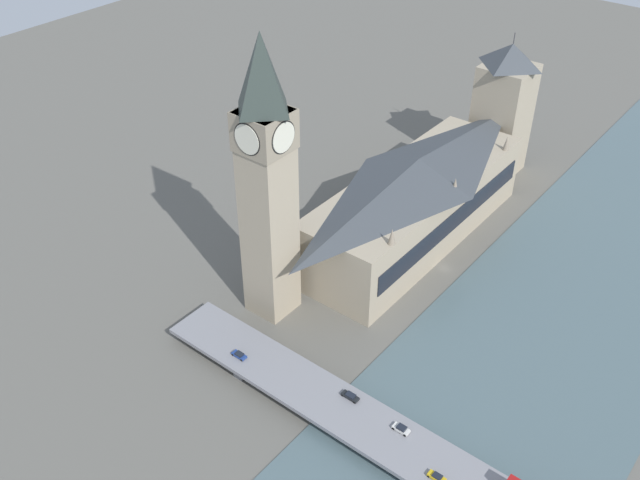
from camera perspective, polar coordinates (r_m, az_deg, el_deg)
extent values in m
plane|color=#605E56|center=(230.64, 9.93, -2.25)|extent=(600.00, 600.00, 0.00)
cube|color=#4C6066|center=(219.95, 18.83, -6.10)|extent=(66.92, 360.00, 0.30)
cube|color=tan|center=(236.36, 7.56, 2.51)|extent=(28.85, 91.41, 23.22)
cube|color=black|center=(230.07, 10.64, 1.49)|extent=(0.40, 84.10, 6.96)
pyramid|color=#3D4247|center=(228.47, 7.86, 5.68)|extent=(28.27, 89.58, 7.05)
cone|color=gray|center=(251.35, 14.70, 7.50)|extent=(2.20, 2.20, 5.00)
cone|color=gray|center=(223.58, 10.75, 4.33)|extent=(2.20, 2.20, 5.00)
cone|color=gray|center=(198.03, 5.78, 0.28)|extent=(2.20, 2.20, 5.00)
cube|color=tan|center=(194.25, -4.12, 1.79)|extent=(11.86, 11.86, 63.65)
cube|color=gray|center=(180.79, -4.47, 8.76)|extent=(12.58, 12.58, 10.68)
cylinder|color=black|center=(177.11, -3.00, 8.21)|extent=(0.50, 8.65, 8.65)
cylinder|color=silver|center=(177.03, -2.97, 8.20)|extent=(0.62, 8.01, 8.01)
cylinder|color=black|center=(184.60, -5.90, 9.28)|extent=(0.50, 8.65, 8.65)
cylinder|color=silver|center=(184.67, -5.92, 9.29)|extent=(0.62, 8.01, 8.01)
cylinder|color=black|center=(184.79, -3.19, 9.45)|extent=(8.65, 0.50, 8.65)
cylinder|color=silver|center=(184.87, -3.16, 9.46)|extent=(8.01, 0.62, 8.01)
cylinder|color=black|center=(176.90, -5.82, 8.04)|extent=(8.65, 0.50, 8.65)
cylinder|color=silver|center=(176.83, -5.84, 8.02)|extent=(8.01, 0.62, 8.01)
pyramid|color=#2D3833|center=(174.33, -4.71, 13.27)|extent=(12.10, 12.10, 20.15)
cube|color=tan|center=(277.67, 14.27, 9.32)|extent=(17.65, 17.65, 42.37)
pyramid|color=#3D4247|center=(267.83, 15.08, 14.12)|extent=(17.65, 17.65, 7.94)
cylinder|color=#333338|center=(265.79, 15.28, 15.31)|extent=(0.30, 0.30, 4.00)
cube|color=slate|center=(173.35, 9.62, -18.12)|extent=(3.00, 12.76, 3.04)
cube|color=slate|center=(195.33, -5.32, -9.64)|extent=(3.00, 12.76, 3.04)
cube|color=gray|center=(171.66, 9.69, -17.71)|extent=(165.85, 15.02, 1.20)
cube|color=silver|center=(176.10, 6.50, -14.80)|extent=(4.24, 1.88, 0.66)
cube|color=black|center=(175.58, 6.55, -14.69)|extent=(2.20, 1.69, 0.59)
cylinder|color=black|center=(177.25, 6.20, -14.43)|extent=(0.72, 0.22, 0.72)
cylinder|color=black|center=(176.31, 5.89, -14.77)|extent=(0.72, 0.22, 0.72)
cylinder|color=black|center=(176.27, 7.11, -14.91)|extent=(0.72, 0.22, 0.72)
cylinder|color=black|center=(175.32, 6.80, -15.26)|extent=(0.72, 0.22, 0.72)
cube|color=gold|center=(168.92, 9.32, -18.23)|extent=(4.15, 1.70, 0.70)
cube|color=black|center=(168.44, 9.38, -18.13)|extent=(2.16, 1.53, 0.42)
cylinder|color=black|center=(169.94, 8.96, -17.85)|extent=(0.63, 0.22, 0.63)
cylinder|color=black|center=(169.11, 8.68, -18.19)|extent=(0.63, 0.22, 0.63)
cylinder|color=black|center=(169.16, 9.95, -18.36)|extent=(0.63, 0.22, 0.63)
cube|color=navy|center=(192.72, -6.48, -9.15)|extent=(4.19, 1.80, 0.62)
cube|color=black|center=(192.28, -6.47, -9.05)|extent=(2.18, 1.62, 0.43)
cylinder|color=black|center=(194.11, -6.66, -8.84)|extent=(0.68, 0.22, 0.68)
cylinder|color=black|center=(193.34, -7.00, -9.10)|extent=(0.68, 0.22, 0.68)
cylinder|color=black|center=(192.42, -5.96, -9.28)|extent=(0.68, 0.22, 0.68)
cylinder|color=black|center=(191.64, -6.29, -9.54)|extent=(0.68, 0.22, 0.68)
cube|color=black|center=(181.85, 2.43, -12.39)|extent=(4.71, 1.75, 0.62)
cube|color=black|center=(181.38, 2.47, -12.29)|extent=(2.45, 1.58, 0.51)
cylinder|color=black|center=(183.18, 2.09, -12.02)|extent=(0.66, 0.22, 0.66)
cylinder|color=black|center=(182.32, 1.79, -12.31)|extent=(0.66, 0.22, 0.66)
cylinder|color=black|center=(181.74, 3.07, -12.56)|extent=(0.66, 0.22, 0.66)
cylinder|color=black|center=(180.87, 2.77, -12.86)|extent=(0.66, 0.22, 0.66)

